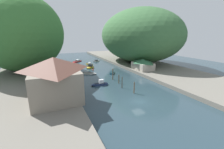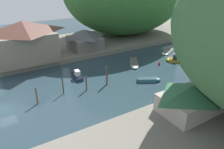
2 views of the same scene
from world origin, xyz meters
The scene contains 19 objects.
water_surface centered at (0.00, 30.00, 0.00)m, with size 130.00×130.00×0.00m, color #283D47.
left_bank centered at (-23.12, 30.00, 0.53)m, with size 22.00×120.00×1.06m.
waterfront_building centered at (-16.17, 6.98, 5.52)m, with size 9.96×13.23×8.65m.
boathouse_shed centered at (-16.94, 21.38, 3.63)m, with size 8.21×7.79×4.96m.
right_bank_cottage centered at (16.21, 21.71, 3.13)m, with size 6.16×8.57×4.00m.
boat_cabin_cruiser centered at (-4.26, 13.54, 0.49)m, with size 4.77×1.58×1.67m.
boat_mid_channel centered at (-0.63, 36.23, 0.53)m, with size 3.73×3.76×1.80m.
boat_far_upstream centered at (-3.65, 27.15, 0.28)m, with size 6.07×4.63×0.56m.
boat_red_skiff centered at (4.60, 24.65, 0.33)m, with size 3.31×4.49×0.68m.
boat_near_quay centered at (-5.89, 39.48, 0.19)m, with size 4.22×5.86×0.39m.
boat_moored_right centered at (-2.84, 53.78, 0.33)m, with size 5.91×5.80×1.12m.
boat_yellow_tender centered at (1.09, 43.91, 0.36)m, with size 2.71×4.79×1.19m.
mooring_post_nearest centered at (1.58, 4.49, 1.48)m, with size 0.28×0.28×2.95m.
mooring_post_second centered at (0.64, 9.06, 1.58)m, with size 0.20×0.20×3.15m.
mooring_post_middle centered at (1.59, 12.90, 1.38)m, with size 0.28×0.28×2.74m.
mooring_post_fourth centered at (1.51, 17.05, 1.84)m, with size 0.32×0.32×3.67m.
channel_buoy_near centered at (-0.59, 31.83, 0.32)m, with size 0.55×0.55×0.82m.
person_on_quay centered at (-14.31, 9.40, 2.04)m, with size 0.23×0.39×1.69m.
person_by_boathouse centered at (-12.97, 12.69, 2.04)m, with size 0.32×0.43×1.69m.
Camera 2 is at (32.49, -0.77, 18.55)m, focal length 35.00 mm.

